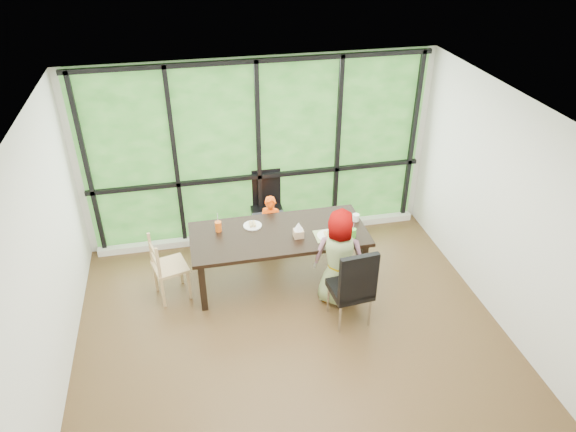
{
  "coord_description": "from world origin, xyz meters",
  "views": [
    {
      "loc": [
        -1.01,
        -4.46,
        4.49
      ],
      "look_at": [
        0.16,
        0.97,
        1.05
      ],
      "focal_mm": 32.78,
      "sensor_mm": 36.0,
      "label": 1
    }
  ],
  "objects_px": {
    "green_cup": "(353,233)",
    "white_mug": "(356,217)",
    "child_older": "(341,257)",
    "plate_near": "(328,236)",
    "orange_cup": "(218,226)",
    "child_toddler": "(271,227)",
    "chair_end_beech": "(170,266)",
    "dining_table": "(279,256)",
    "chair_interior_leather": "(350,284)",
    "tissue_box": "(298,233)",
    "plate_far": "(253,226)",
    "chair_window_leather": "(267,208)"
  },
  "relations": [
    {
      "from": "chair_end_beech",
      "to": "green_cup",
      "type": "bearing_deg",
      "value": -111.81
    },
    {
      "from": "chair_end_beech",
      "to": "tissue_box",
      "type": "distance_m",
      "value": 1.68
    },
    {
      "from": "chair_window_leather",
      "to": "plate_near",
      "type": "bearing_deg",
      "value": -63.17
    },
    {
      "from": "green_cup",
      "to": "white_mug",
      "type": "distance_m",
      "value": 0.41
    },
    {
      "from": "child_older",
      "to": "orange_cup",
      "type": "relative_size",
      "value": 9.69
    },
    {
      "from": "green_cup",
      "to": "white_mug",
      "type": "relative_size",
      "value": 1.34
    },
    {
      "from": "chair_window_leather",
      "to": "chair_interior_leather",
      "type": "xyz_separation_m",
      "value": [
        0.65,
        -1.94,
        0.0
      ]
    },
    {
      "from": "child_older",
      "to": "plate_near",
      "type": "xyz_separation_m",
      "value": [
        -0.08,
        0.34,
        0.1
      ]
    },
    {
      "from": "child_toddler",
      "to": "white_mug",
      "type": "height_order",
      "value": "child_toddler"
    },
    {
      "from": "plate_far",
      "to": "green_cup",
      "type": "distance_m",
      "value": 1.31
    },
    {
      "from": "chair_interior_leather",
      "to": "green_cup",
      "type": "xyz_separation_m",
      "value": [
        0.22,
        0.64,
        0.27
      ]
    },
    {
      "from": "dining_table",
      "to": "child_older",
      "type": "distance_m",
      "value": 0.91
    },
    {
      "from": "dining_table",
      "to": "tissue_box",
      "type": "height_order",
      "value": "tissue_box"
    },
    {
      "from": "child_older",
      "to": "white_mug",
      "type": "distance_m",
      "value": 0.75
    },
    {
      "from": "dining_table",
      "to": "plate_near",
      "type": "bearing_deg",
      "value": -19.72
    },
    {
      "from": "orange_cup",
      "to": "tissue_box",
      "type": "height_order",
      "value": "orange_cup"
    },
    {
      "from": "child_toddler",
      "to": "orange_cup",
      "type": "xyz_separation_m",
      "value": [
        -0.75,
        -0.39,
        0.35
      ]
    },
    {
      "from": "chair_end_beech",
      "to": "child_older",
      "type": "distance_m",
      "value": 2.16
    },
    {
      "from": "child_toddler",
      "to": "green_cup",
      "type": "distance_m",
      "value": 1.31
    },
    {
      "from": "green_cup",
      "to": "child_older",
      "type": "bearing_deg",
      "value": -131.69
    },
    {
      "from": "dining_table",
      "to": "white_mug",
      "type": "height_order",
      "value": "white_mug"
    },
    {
      "from": "chair_window_leather",
      "to": "green_cup",
      "type": "xyz_separation_m",
      "value": [
        0.88,
        -1.3,
        0.27
      ]
    },
    {
      "from": "chair_window_leather",
      "to": "chair_interior_leather",
      "type": "height_order",
      "value": "same"
    },
    {
      "from": "dining_table",
      "to": "plate_near",
      "type": "height_order",
      "value": "plate_near"
    },
    {
      "from": "tissue_box",
      "to": "plate_near",
      "type": "bearing_deg",
      "value": -10.43
    },
    {
      "from": "dining_table",
      "to": "child_older",
      "type": "relative_size",
      "value": 1.73
    },
    {
      "from": "dining_table",
      "to": "chair_interior_leather",
      "type": "distance_m",
      "value": 1.17
    },
    {
      "from": "chair_window_leather",
      "to": "chair_end_beech",
      "type": "height_order",
      "value": "chair_window_leather"
    },
    {
      "from": "child_toddler",
      "to": "chair_end_beech",
      "type": "bearing_deg",
      "value": -134.8
    },
    {
      "from": "chair_interior_leather",
      "to": "white_mug",
      "type": "height_order",
      "value": "chair_interior_leather"
    },
    {
      "from": "chair_end_beech",
      "to": "chair_interior_leather",
      "type": "bearing_deg",
      "value": -128.76
    },
    {
      "from": "plate_far",
      "to": "orange_cup",
      "type": "bearing_deg",
      "value": -177.38
    },
    {
      "from": "chair_window_leather",
      "to": "child_toddler",
      "type": "bearing_deg",
      "value": -91.33
    },
    {
      "from": "chair_window_leather",
      "to": "tissue_box",
      "type": "height_order",
      "value": "chair_window_leather"
    },
    {
      "from": "chair_interior_leather",
      "to": "tissue_box",
      "type": "height_order",
      "value": "chair_interior_leather"
    },
    {
      "from": "child_older",
      "to": "tissue_box",
      "type": "relative_size",
      "value": 10.79
    },
    {
      "from": "chair_window_leather",
      "to": "white_mug",
      "type": "distance_m",
      "value": 1.41
    },
    {
      "from": "tissue_box",
      "to": "orange_cup",
      "type": "bearing_deg",
      "value": 160.3
    },
    {
      "from": "chair_end_beech",
      "to": "white_mug",
      "type": "distance_m",
      "value": 2.5
    },
    {
      "from": "green_cup",
      "to": "white_mug",
      "type": "xyz_separation_m",
      "value": [
        0.16,
        0.38,
        -0.02
      ]
    },
    {
      "from": "chair_interior_leather",
      "to": "dining_table",
      "type": "bearing_deg",
      "value": -59.43
    },
    {
      "from": "dining_table",
      "to": "green_cup",
      "type": "xyz_separation_m",
      "value": [
        0.9,
        -0.3,
        0.44
      ]
    },
    {
      "from": "child_older",
      "to": "orange_cup",
      "type": "bearing_deg",
      "value": -7.61
    },
    {
      "from": "plate_far",
      "to": "chair_interior_leather",
      "type": "bearing_deg",
      "value": -50.03
    },
    {
      "from": "plate_far",
      "to": "chair_window_leather",
      "type": "bearing_deg",
      "value": 67.08
    },
    {
      "from": "chair_window_leather",
      "to": "child_toddler",
      "type": "xyz_separation_m",
      "value": [
        -0.02,
        -0.4,
        -0.07
      ]
    },
    {
      "from": "white_mug",
      "to": "chair_window_leather",
      "type": "bearing_deg",
      "value": 138.35
    },
    {
      "from": "chair_window_leather",
      "to": "white_mug",
      "type": "xyz_separation_m",
      "value": [
        1.04,
        -0.92,
        0.26
      ]
    },
    {
      "from": "plate_far",
      "to": "chair_end_beech",
      "type": "bearing_deg",
      "value": -167.15
    },
    {
      "from": "plate_near",
      "to": "dining_table",
      "type": "bearing_deg",
      "value": 160.28
    }
  ]
}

